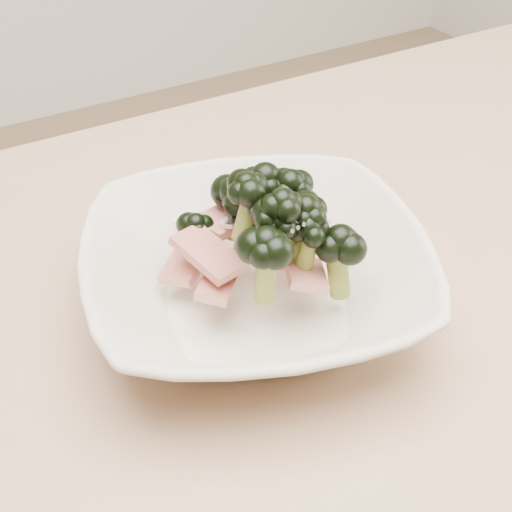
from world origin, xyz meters
name	(u,v)px	position (x,y,z in m)	size (l,w,h in m)	color
dining_table	(333,408)	(0.00, 0.00, 0.65)	(1.20, 0.80, 0.75)	tan
broccoli_dish	(258,266)	(-0.04, 0.05, 0.79)	(0.33, 0.33, 0.12)	beige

